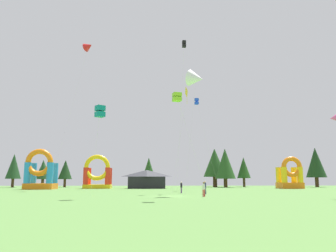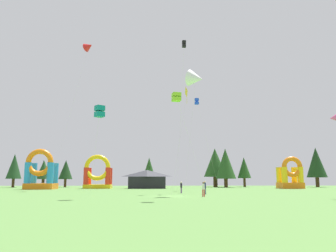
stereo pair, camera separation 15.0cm
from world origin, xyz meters
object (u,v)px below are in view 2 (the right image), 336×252
at_px(kite_black_box, 184,45).
at_px(kite_teal_box, 100,111).
at_px(kite_blue_box, 197,102).
at_px(festival_tent, 147,179).
at_px(kite_red_delta, 89,46).
at_px(person_midfield, 205,186).
at_px(kite_yellow_diamond, 187,93).
at_px(inflatable_orange_dome, 291,177).
at_px(inflatable_blue_arch, 41,174).
at_px(inflatable_red_slide, 98,176).
at_px(person_left_edge, 203,188).
at_px(person_near_camera, 181,186).
at_px(kite_lime_box, 176,97).
at_px(kite_white_delta, 196,78).

xyz_separation_m(kite_black_box, kite_teal_box, (-10.22, -13.40, -13.06)).
distance_m(kite_black_box, kite_blue_box, 12.84).
relative_size(kite_teal_box, festival_tent, 1.28).
height_order(kite_red_delta, person_midfield, kite_red_delta).
distance_m(kite_teal_box, festival_tent, 35.90).
bearing_deg(person_midfield, festival_tent, -76.51).
relative_size(kite_yellow_diamond, inflatable_orange_dome, 2.28).
distance_m(person_midfield, inflatable_blue_arch, 36.38).
bearing_deg(inflatable_red_slide, kite_red_delta, -95.57).
relative_size(person_midfield, person_left_edge, 1.03).
relative_size(person_near_camera, person_left_edge, 0.97).
distance_m(kite_blue_box, person_near_camera, 19.23).
bearing_deg(kite_red_delta, inflatable_red_slide, 84.43).
bearing_deg(festival_tent, kite_red_delta, -142.00).
bearing_deg(kite_lime_box, kite_yellow_diamond, 80.01).
bearing_deg(festival_tent, kite_teal_box, -97.18).
height_order(kite_teal_box, kite_yellow_diamond, kite_yellow_diamond).
bearing_deg(inflatable_red_slide, festival_tent, -4.60).
bearing_deg(kite_blue_box, kite_lime_box, -101.59).
bearing_deg(festival_tent, kite_yellow_diamond, -75.18).
xyz_separation_m(kite_white_delta, person_left_edge, (0.30, -3.08, -13.60)).
bearing_deg(kite_black_box, kite_white_delta, -83.83).
xyz_separation_m(person_midfield, inflatable_red_slide, (-18.14, 26.94, 1.60)).
height_order(kite_red_delta, inflatable_blue_arch, kite_red_delta).
xyz_separation_m(kite_teal_box, person_midfield, (12.36, 8.79, -7.99)).
height_order(kite_teal_box, inflatable_red_slide, kite_teal_box).
relative_size(kite_white_delta, inflatable_orange_dome, 2.44).
relative_size(kite_teal_box, person_left_edge, 5.86).
bearing_deg(person_midfield, kite_teal_box, 31.97).
bearing_deg(inflatable_orange_dome, festival_tent, 178.01).
relative_size(kite_yellow_diamond, person_left_edge, 9.04).
distance_m(person_near_camera, person_midfield, 4.58).
relative_size(person_midfield, inflatable_blue_arch, 0.22).
height_order(kite_teal_box, person_left_edge, kite_teal_box).
bearing_deg(kite_lime_box, inflatable_orange_dome, 54.74).
bearing_deg(kite_yellow_diamond, inflatable_blue_arch, 143.42).
bearing_deg(kite_yellow_diamond, kite_lime_box, -99.99).
distance_m(kite_lime_box, person_left_edge, 11.18).
distance_m(kite_red_delta, person_left_edge, 39.15).
distance_m(kite_lime_box, inflatable_orange_dome, 45.61).
distance_m(kite_teal_box, kite_blue_box, 28.42).
bearing_deg(kite_black_box, kite_teal_box, -127.32).
bearing_deg(inflatable_blue_arch, person_midfield, -38.66).
height_order(kite_lime_box, kite_yellow_diamond, kite_yellow_diamond).
bearing_deg(kite_white_delta, inflatable_orange_dome, 50.60).
bearing_deg(kite_lime_box, inflatable_blue_arch, 124.89).
relative_size(kite_lime_box, inflatable_orange_dome, 1.59).
bearing_deg(kite_blue_box, inflatable_red_slide, 148.85).
bearing_deg(kite_yellow_diamond, kite_red_delta, 140.02).
relative_size(kite_teal_box, inflatable_red_slide, 1.40).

